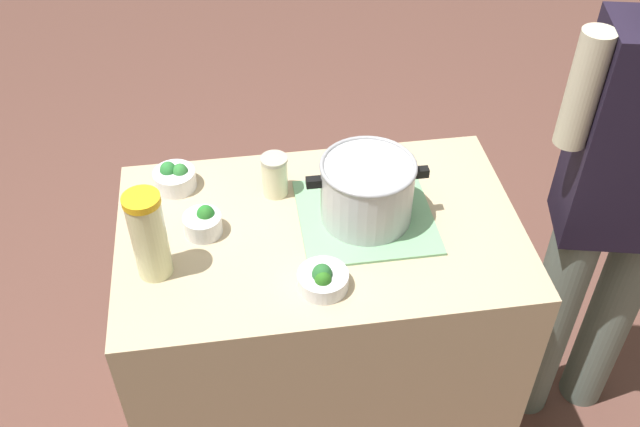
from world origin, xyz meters
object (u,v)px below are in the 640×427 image
object	(u,v)px
broccoli_bowl_center	(204,222)
person_cook	(624,203)
broccoli_bowl_front	(175,177)
lemonade_pitcher	(149,235)
mason_jar	(275,175)
broccoli_bowl_back	(323,279)
cooking_pot	(367,189)

from	to	relation	value
broccoli_bowl_center	person_cook	distance (m)	1.13
broccoli_bowl_front	person_cook	size ratio (longest dim) A/B	0.07
lemonade_pitcher	broccoli_bowl_front	world-z (taller)	lemonade_pitcher
broccoli_bowl_center	mason_jar	bearing A→B (deg)	33.12
broccoli_bowl_center	broccoli_bowl_back	xyz separation A→B (m)	(0.28, -0.24, -0.01)
mason_jar	broccoli_bowl_center	bearing A→B (deg)	-146.88
lemonade_pitcher	broccoli_bowl_center	world-z (taller)	lemonade_pitcher
mason_jar	broccoli_bowl_back	world-z (taller)	mason_jar
mason_jar	broccoli_bowl_back	distance (m)	0.38
cooking_pot	broccoli_bowl_front	distance (m)	0.55
broccoli_bowl_back	person_cook	bearing A→B (deg)	10.96
mason_jar	broccoli_bowl_back	bearing A→B (deg)	-78.08
lemonade_pitcher	person_cook	xyz separation A→B (m)	(1.25, 0.05, -0.10)
broccoli_bowl_center	person_cook	world-z (taller)	person_cook
cooking_pot	mason_jar	xyz separation A→B (m)	(-0.23, 0.14, -0.04)
cooking_pot	broccoli_bowl_center	bearing A→B (deg)	178.89
mason_jar	broccoli_bowl_center	xyz separation A→B (m)	(-0.20, -0.13, -0.03)
broccoli_bowl_center	broccoli_bowl_front	bearing A→B (deg)	110.74
person_cook	mason_jar	bearing A→B (deg)	167.49
broccoli_bowl_back	person_cook	size ratio (longest dim) A/B	0.08
mason_jar	person_cook	size ratio (longest dim) A/B	0.07
cooking_pot	mason_jar	world-z (taller)	cooking_pot
lemonade_pitcher	mason_jar	xyz separation A→B (m)	(0.32, 0.26, -0.06)
cooking_pot	broccoli_bowl_front	xyz separation A→B (m)	(-0.50, 0.21, -0.07)
cooking_pot	mason_jar	distance (m)	0.27
broccoli_bowl_back	person_cook	distance (m)	0.86
cooking_pot	broccoli_bowl_back	bearing A→B (deg)	-123.14
mason_jar	person_cook	distance (m)	0.95
lemonade_pitcher	broccoli_bowl_back	xyz separation A→B (m)	(0.40, -0.11, -0.10)
broccoli_bowl_front	person_cook	distance (m)	1.23
lemonade_pitcher	broccoli_bowl_center	size ratio (longest dim) A/B	2.41
broccoli_bowl_back	broccoli_bowl_center	bearing A→B (deg)	139.33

